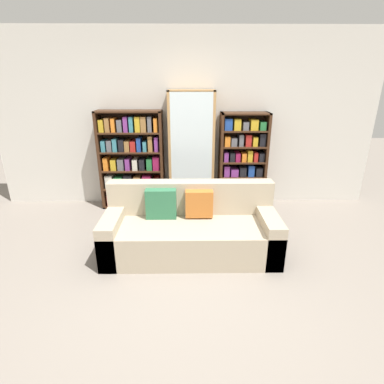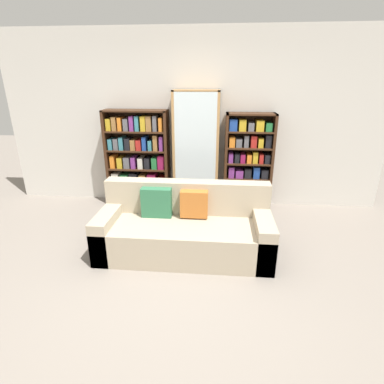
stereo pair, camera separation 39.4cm
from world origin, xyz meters
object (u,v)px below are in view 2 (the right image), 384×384
object	(u,v)px
display_cabinet	(196,151)
bookshelf_right	(248,164)
bookshelf_left	(139,161)
wine_bottle	(229,218)
couch	(185,230)

from	to	relation	value
display_cabinet	bookshelf_right	world-z (taller)	display_cabinet
bookshelf_left	wine_bottle	bearing A→B (deg)	-27.47
bookshelf_left	bookshelf_right	xyz separation A→B (m)	(1.75, 0.00, -0.01)
bookshelf_right	wine_bottle	distance (m)	1.00
display_cabinet	bookshelf_right	size ratio (longest dim) A/B	1.22
display_cabinet	wine_bottle	world-z (taller)	display_cabinet
display_cabinet	wine_bottle	distance (m)	1.19
bookshelf_left	bookshelf_right	size ratio (longest dim) A/B	1.02
bookshelf_right	wine_bottle	size ratio (longest dim) A/B	4.44
bookshelf_left	wine_bottle	size ratio (longest dim) A/B	4.54
bookshelf_left	display_cabinet	xyz separation A→B (m)	(0.93, -0.02, 0.18)
bookshelf_left	wine_bottle	world-z (taller)	bookshelf_left
couch	bookshelf_left	bearing A→B (deg)	122.27
bookshelf_left	wine_bottle	distance (m)	1.74
couch	display_cabinet	distance (m)	1.55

